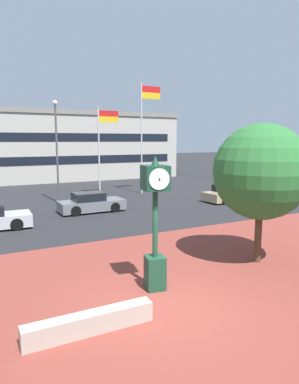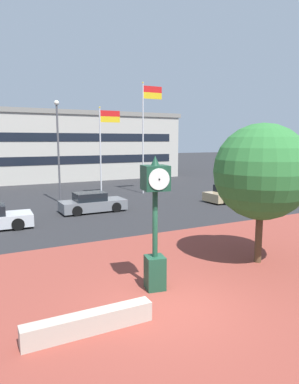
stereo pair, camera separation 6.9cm
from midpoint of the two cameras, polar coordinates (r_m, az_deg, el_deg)
The scene contains 11 objects.
ground_plane at distance 10.15m, azimuth 3.48°, elevation -18.43°, with size 200.00×200.00×0.00m, color #262628.
plaza_brick_paving at distance 11.30m, azimuth -0.43°, elevation -15.44°, with size 44.00×10.92×0.01m, color brown.
planter_wall at distance 8.97m, azimuth -9.71°, elevation -20.61°, with size 3.20×0.40×0.50m, color #ADA393.
street_clock at distance 10.46m, azimuth 1.12°, elevation -4.68°, with size 0.86×0.90×4.16m.
plaza_tree at distance 13.53m, azimuth 18.50°, elevation 2.93°, with size 3.82×3.56×5.24m.
car_street_far at distance 22.56m, azimuth -9.40°, elevation -1.84°, with size 4.18×1.87×1.28m.
car_street_distant at distance 26.81m, azimuth 13.44°, elevation -0.31°, with size 4.32×2.09×1.28m.
flagpole_primary at distance 28.32m, azimuth -7.65°, elevation 8.10°, with size 1.79×0.14×7.26m.
flagpole_secondary at distance 29.84m, azimuth -0.62°, elevation 10.67°, with size 1.88×0.14×9.43m.
civic_building at distance 45.07m, azimuth -14.58°, elevation 7.49°, with size 27.42×13.32×7.89m.
street_lamp_post at distance 26.06m, azimuth -14.87°, elevation 8.03°, with size 0.36×0.36×7.44m.
Camera 2 is at (-4.60, -7.78, 4.61)m, focal length 32.13 mm.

